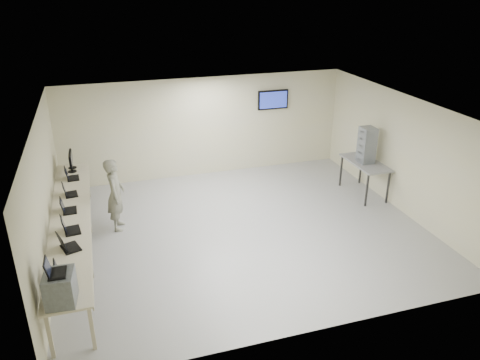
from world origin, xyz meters
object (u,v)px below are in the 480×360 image
object	(u,v)px
workbench	(71,220)
equipment_box	(60,288)
soldier	(116,195)
side_table	(365,165)

from	to	relation	value
workbench	equipment_box	world-z (taller)	equipment_box
workbench	soldier	world-z (taller)	soldier
soldier	equipment_box	bearing A→B (deg)	174.53
workbench	side_table	world-z (taller)	side_table
equipment_box	side_table	world-z (taller)	equipment_box
equipment_box	soldier	bearing A→B (deg)	80.81
equipment_box	side_table	bearing A→B (deg)	32.32
soldier	side_table	distance (m)	6.27
workbench	side_table	size ratio (longest dim) A/B	3.98
soldier	side_table	bearing A→B (deg)	-81.04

